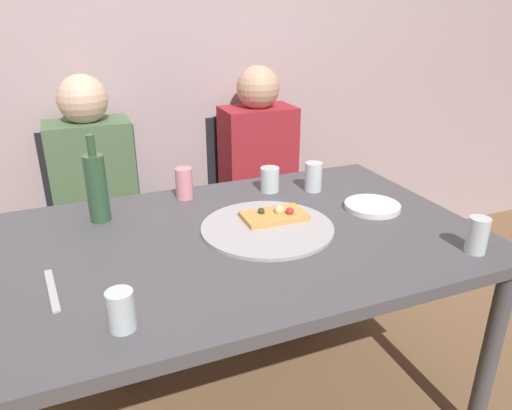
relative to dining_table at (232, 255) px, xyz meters
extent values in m
plane|color=brown|center=(0.00, 0.00, -0.67)|extent=(8.00, 8.00, 0.00)
cube|color=#B29EA3|center=(0.00, 1.06, 0.63)|extent=(6.00, 0.10, 2.60)
cube|color=#4C4C51|center=(0.00, 0.00, 0.05)|extent=(1.63, 1.00, 0.04)
cylinder|color=#4C4C51|center=(0.75, -0.44, -0.32)|extent=(0.06, 0.06, 0.70)
cylinder|color=#4C4C51|center=(-0.75, 0.44, -0.32)|extent=(0.06, 0.06, 0.70)
cylinder|color=#4C4C51|center=(0.75, 0.44, -0.32)|extent=(0.06, 0.06, 0.70)
cylinder|color=#ADADB2|center=(0.13, 0.01, 0.08)|extent=(0.45, 0.45, 0.01)
cube|color=tan|center=(0.18, 0.06, 0.09)|extent=(0.22, 0.13, 0.02)
sphere|color=#EAD184|center=(0.20, 0.05, 0.11)|extent=(0.04, 0.04, 0.04)
sphere|color=#2D381E|center=(0.14, 0.08, 0.11)|extent=(0.02, 0.02, 0.02)
sphere|color=#B22D23|center=(0.23, 0.03, 0.11)|extent=(0.03, 0.03, 0.03)
cylinder|color=#2D5133|center=(-0.38, 0.30, 0.19)|extent=(0.07, 0.07, 0.24)
cylinder|color=#2D5133|center=(-0.38, 0.30, 0.34)|extent=(0.03, 0.03, 0.07)
cylinder|color=silver|center=(-0.40, -0.35, 0.12)|extent=(0.06, 0.06, 0.10)
cylinder|color=silver|center=(0.45, 0.27, 0.13)|extent=(0.07, 0.07, 0.12)
cylinder|color=silver|center=(0.65, -0.38, 0.13)|extent=(0.06, 0.06, 0.11)
cylinder|color=silver|center=(0.28, 0.33, 0.12)|extent=(0.08, 0.08, 0.10)
cylinder|color=pink|center=(-0.06, 0.39, 0.13)|extent=(0.07, 0.07, 0.12)
cylinder|color=white|center=(0.56, 0.02, 0.08)|extent=(0.20, 0.20, 0.02)
cube|color=#B7B7BC|center=(-0.55, -0.12, 0.07)|extent=(0.04, 0.22, 0.01)
cube|color=black|center=(-0.36, 0.82, -0.22)|extent=(0.44, 0.44, 0.05)
cube|color=black|center=(-0.36, 1.02, 0.01)|extent=(0.44, 0.04, 0.45)
cylinder|color=black|center=(-0.17, 0.63, -0.45)|extent=(0.04, 0.04, 0.42)
cylinder|color=black|center=(-0.55, 0.63, -0.45)|extent=(0.04, 0.04, 0.42)
cylinder|color=black|center=(-0.17, 1.01, -0.45)|extent=(0.04, 0.04, 0.42)
cylinder|color=black|center=(-0.55, 1.01, -0.45)|extent=(0.04, 0.04, 0.42)
cube|color=black|center=(0.44, 0.82, -0.22)|extent=(0.44, 0.44, 0.05)
cube|color=black|center=(0.44, 1.02, 0.01)|extent=(0.44, 0.04, 0.45)
cylinder|color=black|center=(0.63, 0.63, -0.45)|extent=(0.04, 0.04, 0.42)
cylinder|color=black|center=(0.25, 0.63, -0.45)|extent=(0.04, 0.04, 0.42)
cylinder|color=black|center=(0.63, 1.01, -0.45)|extent=(0.04, 0.04, 0.42)
cylinder|color=black|center=(0.25, 1.01, -0.45)|extent=(0.04, 0.04, 0.42)
cube|color=#4C6B47|center=(-0.36, 0.84, 0.04)|extent=(0.36, 0.22, 0.52)
sphere|color=beige|center=(-0.36, 0.84, 0.40)|extent=(0.21, 0.21, 0.21)
cylinder|color=black|center=(-0.28, 0.64, -0.22)|extent=(0.12, 0.40, 0.12)
cylinder|color=black|center=(-0.44, 0.64, -0.22)|extent=(0.12, 0.40, 0.12)
cylinder|color=black|center=(-0.28, 0.44, -0.44)|extent=(0.11, 0.11, 0.45)
cylinder|color=black|center=(-0.44, 0.44, -0.44)|extent=(0.11, 0.11, 0.45)
cube|color=maroon|center=(0.44, 0.84, 0.04)|extent=(0.36, 0.22, 0.52)
sphere|color=tan|center=(0.44, 0.84, 0.40)|extent=(0.21, 0.21, 0.21)
cylinder|color=#3F0E12|center=(0.52, 0.64, -0.22)|extent=(0.12, 0.40, 0.12)
cylinder|color=#3F0E12|center=(0.36, 0.64, -0.22)|extent=(0.12, 0.40, 0.12)
cylinder|color=#3F0E12|center=(0.52, 0.44, -0.44)|extent=(0.11, 0.11, 0.45)
cylinder|color=#3F0E12|center=(0.36, 0.44, -0.44)|extent=(0.11, 0.11, 0.45)
camera|label=1|loc=(-0.46, -1.32, 0.77)|focal=33.54mm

